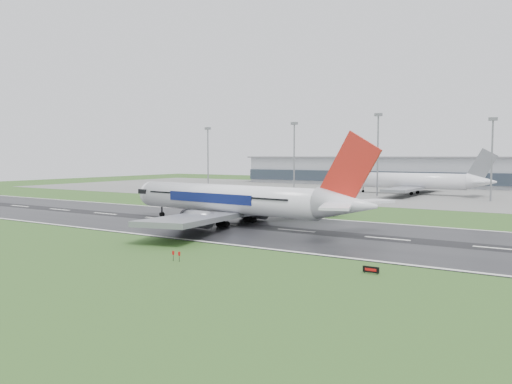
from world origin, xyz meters
The scene contains 11 objects.
ground centered at (0.00, 0.00, 0.00)m, with size 520.00×520.00×0.00m, color #294F1D.
runway centered at (0.00, 0.00, 0.05)m, with size 400.00×45.00×0.10m, color black.
apron centered at (0.00, 125.00, 0.04)m, with size 400.00×130.00×0.08m, color slate.
terminal centered at (0.00, 185.00, 7.50)m, with size 240.00×36.00×15.00m, color #989CA3.
main_airliner centered at (-15.04, 0.79, 10.09)m, with size 67.70×64.48×19.99m, color white, non-canonical shape.
parked_airliner centered at (-7.36, 118.28, 9.24)m, with size 62.48×58.17×18.31m, color silver, non-canonical shape.
runway_sign centered at (27.45, -29.98, 0.52)m, with size 2.30×0.26×1.04m, color black, non-canonical shape.
floodmast_0 centered at (-101.42, 100.00, 14.40)m, with size 0.64×0.64×28.79m, color gray.
floodmast_1 centered at (-54.10, 100.00, 14.80)m, with size 0.64×0.64×29.61m, color gray.
floodmast_2 centered at (-16.65, 100.00, 15.87)m, with size 0.64×0.64×31.74m, color gray.
floodmast_3 centered at (24.79, 100.00, 14.22)m, with size 0.64×0.64×28.44m, color gray.
Camera 1 is at (50.99, -96.32, 16.08)m, focal length 35.75 mm.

